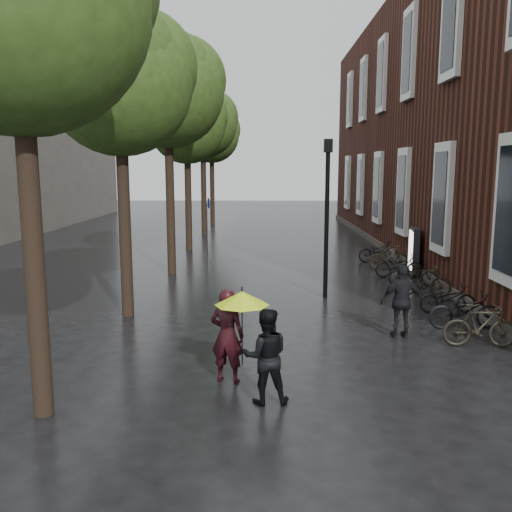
{
  "coord_description": "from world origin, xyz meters",
  "views": [
    {
      "loc": [
        -0.43,
        -7.28,
        3.97
      ],
      "look_at": [
        -0.6,
        6.57,
        1.72
      ],
      "focal_mm": 38.0,
      "sensor_mm": 36.0,
      "label": 1
    }
  ],
  "objects_px": {
    "person_black": "(266,356)",
    "ad_lightbox": "(414,251)",
    "pedestrian_walking": "(402,301)",
    "lamp_post": "(327,203)",
    "person_burgundy": "(227,336)",
    "parked_bicycles": "(416,277)"
  },
  "relations": [
    {
      "from": "ad_lightbox",
      "to": "lamp_post",
      "type": "distance_m",
      "value": 5.69
    },
    {
      "from": "person_burgundy",
      "to": "pedestrian_walking",
      "type": "distance_m",
      "value": 4.8
    },
    {
      "from": "person_black",
      "to": "parked_bicycles",
      "type": "height_order",
      "value": "person_black"
    },
    {
      "from": "person_burgundy",
      "to": "person_black",
      "type": "xyz_separation_m",
      "value": [
        0.71,
        -0.92,
        -0.07
      ]
    },
    {
      "from": "person_black",
      "to": "parked_bicycles",
      "type": "xyz_separation_m",
      "value": [
        4.95,
        8.6,
        -0.36
      ]
    },
    {
      "from": "person_black",
      "to": "ad_lightbox",
      "type": "relative_size",
      "value": 0.94
    },
    {
      "from": "parked_bicycles",
      "to": "lamp_post",
      "type": "relative_size",
      "value": 2.48
    },
    {
      "from": "person_black",
      "to": "ad_lightbox",
      "type": "height_order",
      "value": "ad_lightbox"
    },
    {
      "from": "pedestrian_walking",
      "to": "lamp_post",
      "type": "bearing_deg",
      "value": -76.09
    },
    {
      "from": "pedestrian_walking",
      "to": "lamp_post",
      "type": "height_order",
      "value": "lamp_post"
    },
    {
      "from": "person_burgundy",
      "to": "person_black",
      "type": "height_order",
      "value": "person_burgundy"
    },
    {
      "from": "parked_bicycles",
      "to": "lamp_post",
      "type": "distance_m",
      "value": 4.03
    },
    {
      "from": "lamp_post",
      "to": "parked_bicycles",
      "type": "bearing_deg",
      "value": 16.58
    },
    {
      "from": "person_burgundy",
      "to": "parked_bicycles",
      "type": "bearing_deg",
      "value": -110.47
    },
    {
      "from": "person_black",
      "to": "pedestrian_walking",
      "type": "relative_size",
      "value": 0.95
    },
    {
      "from": "person_burgundy",
      "to": "pedestrian_walking",
      "type": "height_order",
      "value": "person_burgundy"
    },
    {
      "from": "pedestrian_walking",
      "to": "ad_lightbox",
      "type": "height_order",
      "value": "ad_lightbox"
    },
    {
      "from": "parked_bicycles",
      "to": "lamp_post",
      "type": "xyz_separation_m",
      "value": [
        -3.06,
        -0.91,
        2.46
      ]
    },
    {
      "from": "lamp_post",
      "to": "person_black",
      "type": "bearing_deg",
      "value": -103.81
    },
    {
      "from": "pedestrian_walking",
      "to": "person_burgundy",
      "type": "bearing_deg",
      "value": 30.29
    },
    {
      "from": "ad_lightbox",
      "to": "lamp_post",
      "type": "xyz_separation_m",
      "value": [
        -3.75,
        -3.76,
        2.05
      ]
    },
    {
      "from": "ad_lightbox",
      "to": "pedestrian_walking",
      "type": "bearing_deg",
      "value": -98.76
    }
  ]
}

